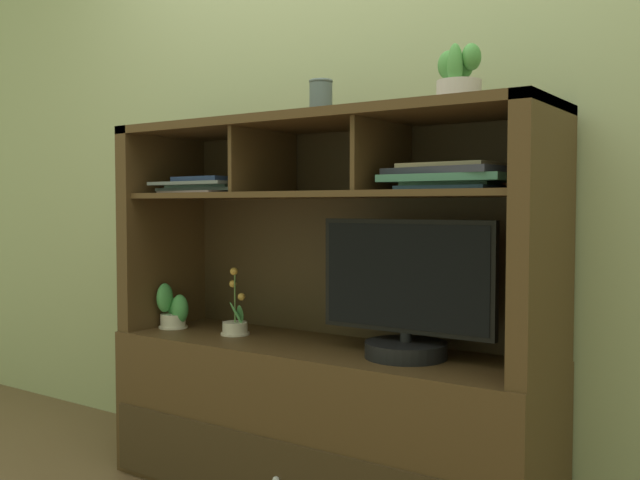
% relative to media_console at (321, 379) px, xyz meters
% --- Properties ---
extents(back_wall, '(6.00, 0.02, 2.80)m').
position_rel_media_console_xyz_m(back_wall, '(0.00, 0.25, 0.98)').
color(back_wall, '#A5AF7F').
rests_on(back_wall, ground).
extents(media_console, '(1.58, 0.49, 1.32)m').
position_rel_media_console_xyz_m(media_console, '(0.00, 0.00, 0.00)').
color(media_console, '#49321B').
rests_on(media_console, ground).
extents(tv_monitor, '(0.59, 0.26, 0.44)m').
position_rel_media_console_xyz_m(tv_monitor, '(0.34, -0.02, 0.30)').
color(tv_monitor, black).
rests_on(tv_monitor, media_console).
extents(potted_orchid, '(0.11, 0.11, 0.25)m').
position_rel_media_console_xyz_m(potted_orchid, '(-0.37, -0.02, 0.16)').
color(potted_orchid, beige).
rests_on(potted_orchid, media_console).
extents(potted_fern, '(0.12, 0.12, 0.18)m').
position_rel_media_console_xyz_m(potted_fern, '(-0.67, -0.05, 0.19)').
color(potted_fern, beige).
rests_on(potted_fern, media_console).
extents(magazine_stack_left, '(0.39, 0.30, 0.08)m').
position_rel_media_console_xyz_m(magazine_stack_left, '(0.49, -0.02, 0.69)').
color(magazine_stack_left, '#32517B').
rests_on(magazine_stack_left, media_console).
extents(magazine_stack_centre, '(0.39, 0.31, 0.06)m').
position_rel_media_console_xyz_m(magazine_stack_centre, '(-0.50, -0.02, 0.67)').
color(magazine_stack_centre, gray).
rests_on(magazine_stack_centre, media_console).
extents(potted_succulent, '(0.15, 0.15, 0.17)m').
position_rel_media_console_xyz_m(potted_succulent, '(0.52, -0.04, 0.97)').
color(potted_succulent, beige).
rests_on(potted_succulent, media_console).
extents(ceramic_vase, '(0.08, 0.08, 0.13)m').
position_rel_media_console_xyz_m(ceramic_vase, '(0.00, -0.00, 0.96)').
color(ceramic_vase, '#536165').
rests_on(ceramic_vase, media_console).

